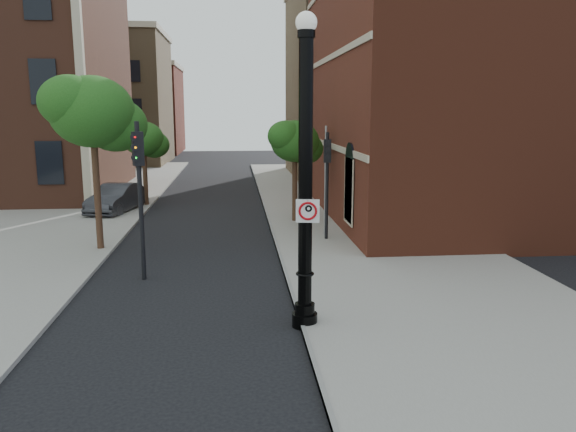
{
  "coord_description": "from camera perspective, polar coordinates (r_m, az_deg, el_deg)",
  "views": [
    {
      "loc": [
        0.52,
        -12.41,
        5.12
      ],
      "look_at": [
        1.89,
        2.0,
        2.39
      ],
      "focal_mm": 35.0,
      "sensor_mm": 36.0,
      "label": 1
    }
  ],
  "objects": [
    {
      "name": "lamppost",
      "position": [
        12.92,
        1.78,
        2.79
      ],
      "size": [
        0.61,
        0.61,
        7.24
      ],
      "color": "black",
      "rests_on": "ground"
    },
    {
      "name": "curb_edge",
      "position": [
        23.02,
        -1.49,
        -1.98
      ],
      "size": [
        0.1,
        60.0,
        0.14
      ],
      "primitive_type": "cube",
      "color": "gray",
      "rests_on": "ground"
    },
    {
      "name": "ground",
      "position": [
        13.43,
        -7.39,
        -11.81
      ],
      "size": [
        120.0,
        120.0,
        0.0
      ],
      "primitive_type": "plane",
      "color": "black",
      "rests_on": "ground"
    },
    {
      "name": "traffic_signal_right",
      "position": [
        21.8,
        4.0,
        4.82
      ],
      "size": [
        0.28,
        0.36,
        4.3
      ],
      "rotation": [
        0.0,
        0.0,
        -0.05
      ],
      "color": "black",
      "rests_on": "ground"
    },
    {
      "name": "utility_pole",
      "position": [
        22.38,
        3.83,
        3.34
      ],
      "size": [
        0.09,
        0.09,
        4.52
      ],
      "primitive_type": "cylinder",
      "color": "#999999",
      "rests_on": "ground"
    },
    {
      "name": "brick_wall_building",
      "position": [
        30.63,
        25.51,
        11.82
      ],
      "size": [
        22.3,
        16.3,
        12.5
      ],
      "color": "maroon",
      "rests_on": "ground"
    },
    {
      "name": "parked_car",
      "position": [
        29.66,
        -17.02,
        1.72
      ],
      "size": [
        2.5,
        4.66,
        1.46
      ],
      "primitive_type": "imported",
      "rotation": [
        0.0,
        0.0,
        -0.23
      ],
      "color": "#2C2D31",
      "rests_on": "ground"
    },
    {
      "name": "sidewalk_left",
      "position": [
        32.26,
        -22.52,
        0.86
      ],
      "size": [
        10.0,
        50.0,
        0.12
      ],
      "primitive_type": "cube",
      "color": "gray",
      "rests_on": "ground"
    },
    {
      "name": "street_tree_b",
      "position": [
        30.83,
        -14.4,
        7.5
      ],
      "size": [
        2.52,
        2.28,
        4.54
      ],
      "color": "#382316",
      "rests_on": "ground"
    },
    {
      "name": "street_tree_a",
      "position": [
        21.31,
        -19.13,
        9.81
      ],
      "size": [
        3.51,
        3.18,
        6.33
      ],
      "color": "#382316",
      "rests_on": "ground"
    },
    {
      "name": "no_parking_sign",
      "position": [
        12.82,
        2.01,
        0.53
      ],
      "size": [
        0.54,
        0.13,
        0.54
      ],
      "rotation": [
        0.0,
        0.0,
        -0.17
      ],
      "color": "white",
      "rests_on": "ground"
    },
    {
      "name": "sidewalk_right",
      "position": [
        23.62,
        8.12,
        -1.78
      ],
      "size": [
        8.0,
        60.0,
        0.12
      ],
      "primitive_type": "cube",
      "color": "gray",
      "rests_on": "ground"
    },
    {
      "name": "bg_building_red",
      "position": [
        71.51,
        -15.77,
        10.22
      ],
      "size": [
        12.0,
        12.0,
        10.0
      ],
      "primitive_type": "cube",
      "color": "maroon",
      "rests_on": "ground"
    },
    {
      "name": "bg_building_tan_a",
      "position": [
        57.79,
        -18.29,
        11.05
      ],
      "size": [
        12.0,
        12.0,
        12.0
      ],
      "primitive_type": "cube",
      "color": "olive",
      "rests_on": "ground"
    },
    {
      "name": "bg_building_tan_b",
      "position": [
        45.18,
        14.99,
        12.74
      ],
      "size": [
        22.0,
        14.0,
        14.0
      ],
      "primitive_type": "cube",
      "color": "olive",
      "rests_on": "ground"
    },
    {
      "name": "traffic_signal_left",
      "position": [
        17.28,
        -14.91,
        4.08
      ],
      "size": [
        0.38,
        0.42,
        4.8
      ],
      "rotation": [
        0.0,
        0.0,
        0.38
      ],
      "color": "black",
      "rests_on": "ground"
    },
    {
      "name": "street_tree_c",
      "position": [
        25.45,
        0.76,
        7.48
      ],
      "size": [
        2.6,
        2.35,
        4.68
      ],
      "color": "#382316",
      "rests_on": "ground"
    }
  ]
}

